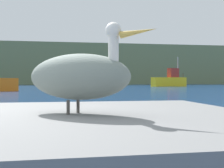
# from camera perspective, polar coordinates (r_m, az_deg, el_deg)

# --- Properties ---
(hillside_backdrop) EXTENTS (140.00, 12.69, 9.26)m
(hillside_backdrop) POSITION_cam_1_polar(r_m,az_deg,el_deg) (71.00, -11.12, 3.68)
(hillside_backdrop) COLOR #6B7A51
(hillside_backdrop) RESTS_ON ground
(pier_dock) EXTENTS (3.37, 3.05, 0.70)m
(pier_dock) POSITION_cam_1_polar(r_m,az_deg,el_deg) (2.78, -6.60, -12.93)
(pier_dock) COLOR gray
(pier_dock) RESTS_ON ground
(pelican) EXTENTS (1.17, 0.99, 0.80)m
(pelican) POSITION_cam_1_polar(r_m,az_deg,el_deg) (2.69, -6.41, 1.59)
(pelican) COLOR gray
(pelican) RESTS_ON pier_dock
(fishing_boat_yellow) EXTENTS (5.84, 2.69, 4.70)m
(fishing_boat_yellow) POSITION_cam_1_polar(r_m,az_deg,el_deg) (47.20, 11.09, 0.71)
(fishing_boat_yellow) COLOR yellow
(fishing_boat_yellow) RESTS_ON ground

